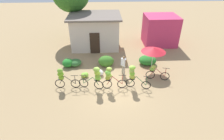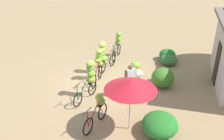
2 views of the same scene
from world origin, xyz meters
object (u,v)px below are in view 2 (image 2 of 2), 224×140
bicycle_center_loaded (98,62)px  bicycle_by_shop (89,77)px  person_vendor (130,77)px  produce_sack (136,74)px  bicycle_near_pile (104,54)px  bicycle_rightmost (98,108)px  bicycle_leftmost (118,43)px  banana_pile_on_ground (135,65)px  market_umbrella (130,85)px

bicycle_center_loaded → bicycle_by_shop: bearing=2.5°
person_vendor → produce_sack: bearing=-179.5°
bicycle_near_pile → bicycle_rightmost: bicycle_near_pile is taller
bicycle_leftmost → bicycle_near_pile: size_ratio=1.01×
bicycle_center_loaded → banana_pile_on_ground: size_ratio=2.74×
bicycle_center_loaded → bicycle_rightmost: (3.29, 0.97, -0.29)m
bicycle_center_loaded → bicycle_rightmost: bicycle_center_loaded is taller
market_umbrella → produce_sack: size_ratio=2.89×
market_umbrella → bicycle_leftmost: market_umbrella is taller
market_umbrella → banana_pile_on_ground: bearing=-172.9°
bicycle_center_loaded → person_vendor: bearing=58.9°
market_umbrella → bicycle_center_loaded: size_ratio=1.19×
market_umbrella → bicycle_leftmost: size_ratio=1.16×
bicycle_leftmost → bicycle_by_shop: 4.73m
market_umbrella → bicycle_by_shop: 2.88m
bicycle_near_pile → person_vendor: 2.70m
bicycle_leftmost → banana_pile_on_ground: (1.28, 1.30, -0.73)m
bicycle_near_pile → bicycle_leftmost: bearing=174.0°
market_umbrella → bicycle_near_pile: (-4.28, -2.18, -0.82)m
bicycle_leftmost → bicycle_by_shop: size_ratio=1.03×
bicycle_center_loaded → bicycle_by_shop: 1.56m
bicycle_center_loaded → bicycle_by_shop: size_ratio=1.00×
bicycle_rightmost → bicycle_near_pile: bearing=-167.0°
bicycle_by_shop → person_vendor: bearing=105.9°
banana_pile_on_ground → produce_sack: (1.16, 0.24, 0.06)m
market_umbrella → bicycle_by_shop: market_umbrella is taller
person_vendor → bicycle_rightmost: bearing=-20.1°
bicycle_near_pile → banana_pile_on_ground: bicycle_near_pile is taller
bicycle_by_shop → banana_pile_on_ground: 3.83m
market_umbrella → bicycle_leftmost: (-6.50, -1.94, -0.96)m
market_umbrella → bicycle_rightmost: (-0.05, -1.20, -1.17)m
bicycle_leftmost → bicycle_rightmost: size_ratio=1.05×
person_vendor → bicycle_by_shop: bearing=-74.1°
market_umbrella → produce_sack: 4.39m
bicycle_center_loaded → banana_pile_on_ground: bicycle_center_loaded is taller
market_umbrella → produce_sack: (-4.05, -0.41, -1.63)m
person_vendor → bicycle_leftmost: bearing=-159.9°
bicycle_near_pile → bicycle_center_loaded: (0.95, 0.00, -0.06)m
bicycle_center_loaded → banana_pile_on_ground: 2.55m
market_umbrella → banana_pile_on_ground: 5.52m
bicycle_leftmost → person_vendor: size_ratio=1.13×
banana_pile_on_ground → bicycle_by_shop: bearing=-22.9°
bicycle_by_shop → person_vendor: size_ratio=1.10×
bicycle_rightmost → bicycle_center_loaded: bearing=-163.5°
bicycle_by_shop → bicycle_rightmost: (1.73, 0.90, -0.33)m
bicycle_by_shop → person_vendor: 1.78m
market_umbrella → bicycle_near_pile: bearing=-153.1°
market_umbrella → bicycle_near_pile: 4.87m
bicycle_rightmost → person_vendor: person_vendor is taller
bicycle_center_loaded → banana_pile_on_ground: bearing=141.0°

